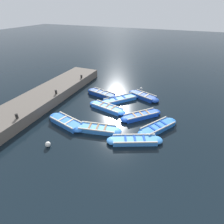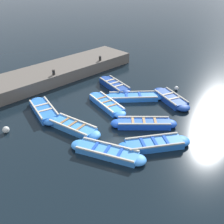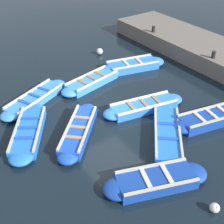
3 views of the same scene
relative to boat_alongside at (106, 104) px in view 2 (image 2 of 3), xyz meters
The scene contains 15 objects.
ground_plane 1.53m from the boat_alongside, 158.21° to the left, with size 120.00×120.00×0.00m, color black.
boat_alongside is the anchor object (origin of this frame).
boat_inner_gap 2.71m from the boat_alongside, 55.07° to the right, with size 3.60×1.55×0.46m.
boat_end_of_row 3.11m from the boat_alongside, 101.71° to the left, with size 3.59×1.51×0.40m.
boat_centre 3.07m from the boat_alongside, behind, with size 3.04×3.07×0.42m.
boat_outer_right 3.77m from the boat_alongside, 58.86° to the left, with size 3.64×1.75×0.45m.
boat_outer_left 4.74m from the boat_alongside, 165.95° to the left, with size 2.68×3.51×0.40m.
boat_tucked 4.15m from the boat_alongside, 124.93° to the right, with size 3.45×1.99×0.42m.
boat_bow_out 4.68m from the boat_alongside, 137.36° to the left, with size 3.72×2.25×0.36m.
boat_stern_in 1.97m from the boat_alongside, 104.37° to the right, with size 3.27×3.57×0.36m.
quay_wall 6.07m from the boat_alongside, ahead, with size 3.15×14.95×0.86m.
bollard_north 6.20m from the boat_alongside, 38.41° to the right, with size 0.20×0.20×0.35m, color black.
bollard_mid_north 4.92m from the boat_alongside, ahead, with size 0.20×0.20×0.35m, color black.
buoy_orange_near 5.36m from the boat_alongside, 108.42° to the right, with size 0.29×0.29×0.29m, color silver.
buoy_yellow_far 5.94m from the boat_alongside, 74.70° to the left, with size 0.35×0.35×0.35m, color silver.
Camera 2 is at (-9.02, 9.10, 7.82)m, focal length 42.00 mm.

